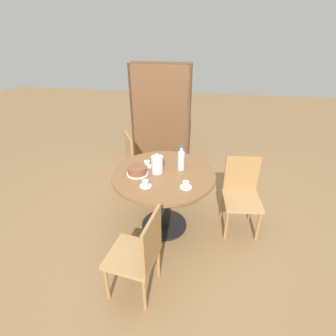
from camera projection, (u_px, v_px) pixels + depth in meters
The scene contains 12 objects.
ground_plane at pixel (164, 225), 3.29m from camera, with size 14.00×14.00×0.00m, color #937047.
dining_table at pixel (164, 186), 3.00m from camera, with size 1.15×1.15×0.76m.
chair_a at pixel (138, 253), 2.29m from camera, with size 0.48×0.48×0.89m.
chair_b at pixel (241, 194), 3.07m from camera, with size 0.46×0.46×0.89m.
chair_c at pixel (139, 161), 3.78m from camera, with size 0.57×0.57×0.89m.
bookshelf at pixel (162, 121), 4.28m from camera, with size 0.94×0.28×1.70m.
coffee_pot at pixel (157, 164), 2.88m from camera, with size 0.13×0.13×0.24m.
water_bottle at pixel (181, 160), 2.94m from camera, with size 0.08×0.08×0.29m.
cake_main at pixel (137, 171), 2.88m from camera, with size 0.24×0.24×0.09m.
cup_a at pixel (145, 184), 2.67m from camera, with size 0.12×0.12×0.07m.
cup_b at pixel (186, 185), 2.65m from camera, with size 0.12×0.12×0.07m.
cup_c at pixel (147, 164), 3.04m from camera, with size 0.12×0.12×0.07m.
Camera 1 is at (0.42, -2.48, 2.24)m, focal length 28.00 mm.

